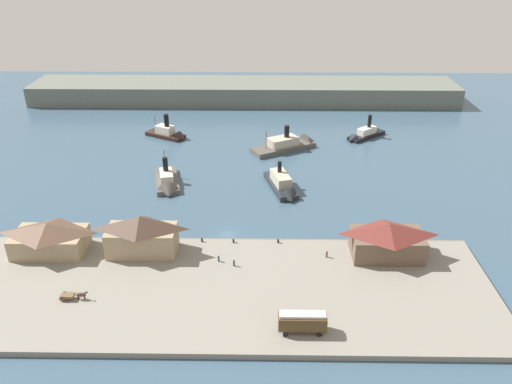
# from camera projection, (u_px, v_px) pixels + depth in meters

# --- Properties ---
(ground_plane) EXTENTS (320.00, 320.00, 0.00)m
(ground_plane) POSITION_uv_depth(u_px,v_px,m) (228.00, 235.00, 121.41)
(ground_plane) COLOR #385166
(quay_promenade) EXTENTS (110.00, 36.00, 1.20)m
(quay_promenade) POSITION_uv_depth(u_px,v_px,m) (221.00, 290.00, 101.56)
(quay_promenade) COLOR gray
(quay_promenade) RESTS_ON ground
(seawall_edge) EXTENTS (110.00, 0.80, 1.00)m
(seawall_edge) POSITION_uv_depth(u_px,v_px,m) (227.00, 241.00, 117.98)
(seawall_edge) COLOR #666159
(seawall_edge) RESTS_ON ground
(ferry_shed_customs_shed) EXTENTS (15.79, 9.46, 7.11)m
(ferry_shed_customs_shed) POSITION_uv_depth(u_px,v_px,m) (49.00, 237.00, 111.45)
(ferry_shed_customs_shed) COLOR #998466
(ferry_shed_customs_shed) RESTS_ON quay_promenade
(ferry_shed_west_terminal) EXTENTS (15.38, 7.74, 9.09)m
(ferry_shed_west_terminal) POSITION_uv_depth(u_px,v_px,m) (141.00, 234.00, 110.64)
(ferry_shed_west_terminal) COLOR #998466
(ferry_shed_west_terminal) RESTS_ON quay_promenade
(ferry_shed_central_terminal) EXTENTS (15.66, 9.26, 8.00)m
(ferry_shed_central_terminal) POSITION_uv_depth(u_px,v_px,m) (388.00, 239.00, 109.81)
(ferry_shed_central_terminal) COLOR brown
(ferry_shed_central_terminal) RESTS_ON quay_promenade
(street_tram) EXTENTS (8.52, 2.91, 4.02)m
(street_tram) POSITION_uv_depth(u_px,v_px,m) (302.00, 321.00, 89.17)
(street_tram) COLOR #4C381E
(street_tram) RESTS_ON quay_promenade
(horse_cart) EXTENTS (5.46, 1.65, 1.87)m
(horse_cart) POSITION_uv_depth(u_px,v_px,m) (73.00, 295.00, 97.72)
(horse_cart) COLOR brown
(horse_cart) RESTS_ON quay_promenade
(pedestrian_at_waters_edge) EXTENTS (0.41, 0.41, 1.67)m
(pedestrian_at_waters_edge) POSITION_uv_depth(u_px,v_px,m) (327.00, 254.00, 110.54)
(pedestrian_at_waters_edge) COLOR #4C3D33
(pedestrian_at_waters_edge) RESTS_ON quay_promenade
(pedestrian_walking_west) EXTENTS (0.39, 0.39, 1.59)m
(pedestrian_walking_west) POSITION_uv_depth(u_px,v_px,m) (219.00, 258.00, 109.16)
(pedestrian_walking_west) COLOR #33384C
(pedestrian_walking_west) RESTS_ON quay_promenade
(pedestrian_near_west_shed) EXTENTS (0.41, 0.41, 1.64)m
(pedestrian_near_west_shed) POSITION_uv_depth(u_px,v_px,m) (234.00, 263.00, 107.65)
(pedestrian_near_west_shed) COLOR #33384C
(pedestrian_near_west_shed) RESTS_ON quay_promenade
(mooring_post_east) EXTENTS (0.44, 0.44, 0.90)m
(mooring_post_east) POSITION_uv_depth(u_px,v_px,m) (202.00, 240.00, 116.26)
(mooring_post_east) COLOR black
(mooring_post_east) RESTS_ON quay_promenade
(mooring_post_center_west) EXTENTS (0.44, 0.44, 0.90)m
(mooring_post_center_west) POSITION_uv_depth(u_px,v_px,m) (233.00, 241.00, 115.92)
(mooring_post_center_west) COLOR black
(mooring_post_center_west) RESTS_ON quay_promenade
(mooring_post_center_east) EXTENTS (0.44, 0.44, 0.90)m
(mooring_post_center_east) POSITION_uv_depth(u_px,v_px,m) (278.00, 241.00, 115.84)
(mooring_post_center_east) COLOR black
(mooring_post_center_east) RESTS_ON quay_promenade
(ferry_approaching_west) EXTENTS (23.65, 17.35, 10.58)m
(ferry_approaching_west) POSITION_uv_depth(u_px,v_px,m) (291.00, 144.00, 169.66)
(ferry_approaching_west) COLOR #514C47
(ferry_approaching_west) RESTS_ON ground
(ferry_moored_west) EXTENTS (16.12, 11.89, 10.21)m
(ferry_moored_west) POSITION_uv_depth(u_px,v_px,m) (169.00, 134.00, 178.44)
(ferry_moored_west) COLOR black
(ferry_moored_west) RESTS_ON ground
(ferry_approaching_east) EXTENTS (10.03, 19.16, 10.41)m
(ferry_approaching_east) POSITION_uv_depth(u_px,v_px,m) (167.00, 183.00, 143.85)
(ferry_approaching_east) COLOR #514C47
(ferry_approaching_east) RESTS_ON ground
(ferry_outer_harbor) EXTENTS (15.69, 13.89, 9.40)m
(ferry_outer_harbor) POSITION_uv_depth(u_px,v_px,m) (363.00, 135.00, 178.01)
(ferry_outer_harbor) COLOR black
(ferry_outer_harbor) RESTS_ON ground
(ferry_mid_harbor) EXTENTS (9.93, 19.25, 9.25)m
(ferry_mid_harbor) POSITION_uv_depth(u_px,v_px,m) (283.00, 186.00, 141.38)
(ferry_mid_harbor) COLOR #23282D
(ferry_mid_harbor) RESTS_ON ground
(far_headland) EXTENTS (180.00, 24.00, 8.00)m
(far_headland) POSITION_uv_depth(u_px,v_px,m) (244.00, 91.00, 217.49)
(far_headland) COLOR #60665B
(far_headland) RESTS_ON ground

